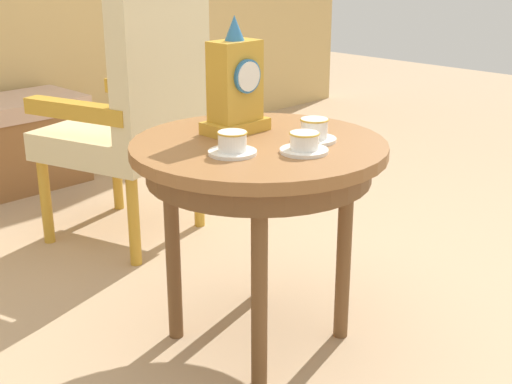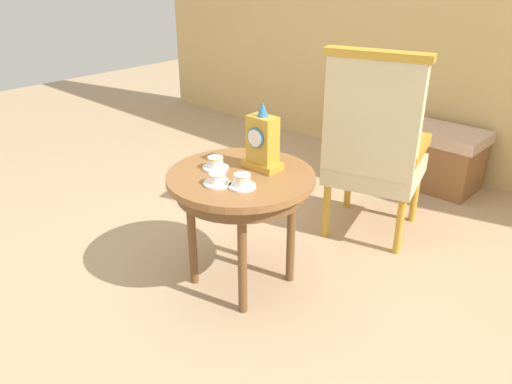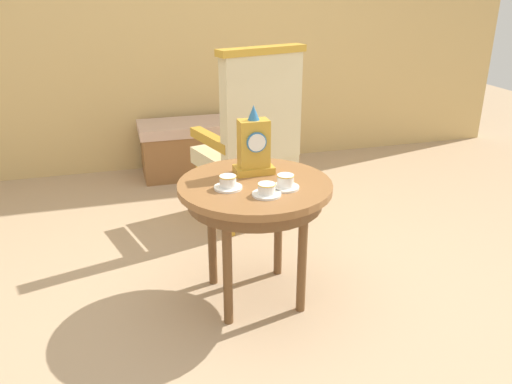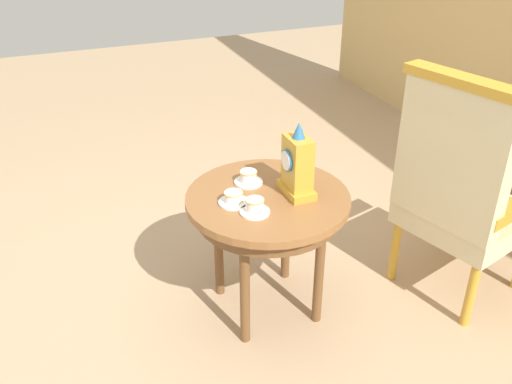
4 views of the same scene
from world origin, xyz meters
The scene contains 7 objects.
ground_plane centered at (0.00, 0.00, 0.00)m, with size 10.00×10.00×0.00m, color tan.
side_table centered at (0.06, 0.09, 0.55)m, with size 0.72×0.72×0.62m.
teacup_left centered at (-0.08, 0.05, 0.65)m, with size 0.13×0.13×0.06m.
teacup_right centered at (0.07, -0.07, 0.64)m, with size 0.13×0.13×0.06m.
teacup_center centered at (0.17, -0.01, 0.65)m, with size 0.13×0.13×0.07m.
mantel_clock centered at (0.09, 0.21, 0.76)m, with size 0.19×0.11×0.34m.
armchair centered at (0.28, 0.95, 0.59)m, with size 0.67×0.66×1.14m.
Camera 1 is at (-1.29, -1.24, 1.14)m, focal length 49.17 mm.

